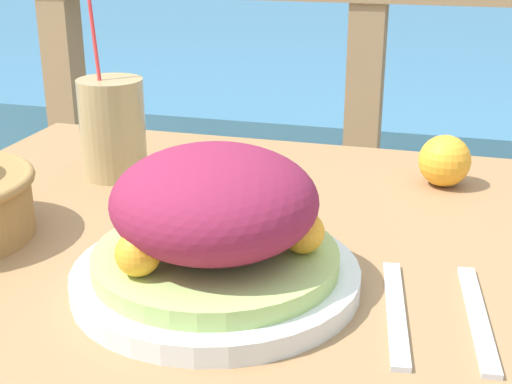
% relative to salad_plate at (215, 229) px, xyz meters
% --- Properties ---
extents(patio_table, '(0.96, 0.88, 0.75)m').
position_rel_salad_plate_xyz_m(patio_table, '(0.03, 0.04, -0.17)').
color(patio_table, '#997047').
rests_on(patio_table, ground_plane).
extents(railing_fence, '(2.80, 0.08, 1.02)m').
position_rel_salad_plate_xyz_m(railing_fence, '(0.03, 0.86, -0.11)').
color(railing_fence, '#937551').
rests_on(railing_fence, ground_plane).
extents(sea_backdrop, '(12.00, 4.00, 0.53)m').
position_rel_salad_plate_xyz_m(sea_backdrop, '(0.03, 3.36, -0.55)').
color(sea_backdrop, teal).
rests_on(sea_backdrop, ground_plane).
extents(salad_plate, '(0.27, 0.27, 0.14)m').
position_rel_salad_plate_xyz_m(salad_plate, '(0.00, 0.00, 0.00)').
color(salad_plate, silver).
rests_on(salad_plate, patio_table).
extents(drink_glass, '(0.09, 0.09, 0.25)m').
position_rel_salad_plate_xyz_m(drink_glass, '(-0.23, 0.26, 0.01)').
color(drink_glass, tan).
rests_on(drink_glass, patio_table).
extents(fork, '(0.04, 0.18, 0.00)m').
position_rel_salad_plate_xyz_m(fork, '(0.17, -0.01, -0.06)').
color(fork, silver).
rests_on(fork, patio_table).
extents(knife, '(0.04, 0.18, 0.00)m').
position_rel_salad_plate_xyz_m(knife, '(0.24, 0.00, -0.06)').
color(knife, silver).
rests_on(knife, patio_table).
extents(orange_near_basket, '(0.07, 0.07, 0.07)m').
position_rel_salad_plate_xyz_m(orange_near_basket, '(0.20, 0.34, -0.03)').
color(orange_near_basket, '#F9A328').
rests_on(orange_near_basket, patio_table).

